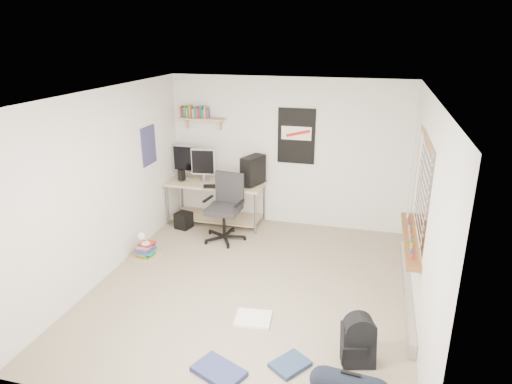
% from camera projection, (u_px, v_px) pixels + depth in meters
% --- Properties ---
extents(floor, '(4.00, 4.50, 0.01)m').
position_uv_depth(floor, '(252.00, 287.00, 5.99)').
color(floor, gray).
rests_on(floor, ground).
extents(ceiling, '(4.00, 4.50, 0.01)m').
position_uv_depth(ceiling, '(251.00, 94.00, 5.16)').
color(ceiling, white).
rests_on(ceiling, ground).
extents(back_wall, '(4.00, 0.01, 2.50)m').
position_uv_depth(back_wall, '(287.00, 153.00, 7.63)').
color(back_wall, silver).
rests_on(back_wall, ground).
extents(left_wall, '(0.01, 4.50, 2.50)m').
position_uv_depth(left_wall, '(106.00, 184.00, 6.06)').
color(left_wall, silver).
rests_on(left_wall, ground).
extents(right_wall, '(0.01, 4.50, 2.50)m').
position_uv_depth(right_wall, '(424.00, 213.00, 5.09)').
color(right_wall, silver).
rests_on(right_wall, ground).
extents(desk, '(1.80, 1.10, 0.77)m').
position_uv_depth(desk, '(216.00, 203.00, 7.92)').
color(desk, '#CBC28D').
rests_on(desk, floor).
extents(monitor_left, '(0.43, 0.12, 0.47)m').
position_uv_depth(monitor_left, '(185.00, 164.00, 7.91)').
color(monitor_left, '#ABACB0').
rests_on(monitor_left, desk).
extents(monitor_right, '(0.42, 0.16, 0.45)m').
position_uv_depth(monitor_right, '(204.00, 167.00, 7.73)').
color(monitor_right, '#95969A').
rests_on(monitor_right, desk).
extents(pc_tower, '(0.36, 0.50, 0.47)m').
position_uv_depth(pc_tower, '(253.00, 170.00, 7.55)').
color(pc_tower, black).
rests_on(pc_tower, desk).
extents(keyboard, '(0.46, 0.28, 0.02)m').
position_uv_depth(keyboard, '(217.00, 186.00, 7.47)').
color(keyboard, black).
rests_on(keyboard, desk).
extents(speaker_left, '(0.12, 0.12, 0.19)m').
position_uv_depth(speaker_left, '(182.00, 175.00, 7.78)').
color(speaker_left, black).
rests_on(speaker_left, desk).
extents(speaker_right, '(0.09, 0.09, 0.18)m').
position_uv_depth(speaker_right, '(243.00, 178.00, 7.63)').
color(speaker_right, black).
rests_on(speaker_right, desk).
extents(office_chair, '(0.79, 0.79, 1.08)m').
position_uv_depth(office_chair, '(224.00, 211.00, 7.20)').
color(office_chair, '#252528').
rests_on(office_chair, floor).
extents(wall_shelf, '(0.80, 0.22, 0.24)m').
position_uv_depth(wall_shelf, '(202.00, 119.00, 7.70)').
color(wall_shelf, tan).
rests_on(wall_shelf, back_wall).
extents(poster_back_wall, '(0.62, 0.03, 0.92)m').
position_uv_depth(poster_back_wall, '(296.00, 136.00, 7.48)').
color(poster_back_wall, black).
rests_on(poster_back_wall, back_wall).
extents(poster_left_wall, '(0.02, 0.42, 0.60)m').
position_uv_depth(poster_left_wall, '(149.00, 146.00, 7.07)').
color(poster_left_wall, navy).
rests_on(poster_left_wall, left_wall).
extents(window, '(0.10, 1.50, 1.26)m').
position_uv_depth(window, '(419.00, 188.00, 5.31)').
color(window, brown).
rests_on(window, right_wall).
extents(baseboard_heater, '(0.08, 2.50, 0.18)m').
position_uv_depth(baseboard_heater, '(407.00, 289.00, 5.76)').
color(baseboard_heater, '#B7B2A8').
rests_on(baseboard_heater, floor).
extents(backpack, '(0.39, 0.34, 0.44)m').
position_uv_depth(backpack, '(358.00, 345.00, 4.57)').
color(backpack, black).
rests_on(backpack, floor).
extents(tshirt, '(0.45, 0.39, 0.04)m').
position_uv_depth(tshirt, '(253.00, 319.00, 5.29)').
color(tshirt, white).
rests_on(tshirt, floor).
extents(jeans_a, '(0.58, 0.49, 0.05)m').
position_uv_depth(jeans_a, '(219.00, 371.00, 4.46)').
color(jeans_a, navy).
rests_on(jeans_a, floor).
extents(jeans_b, '(0.43, 0.46, 0.05)m').
position_uv_depth(jeans_b, '(290.00, 364.00, 4.56)').
color(jeans_b, navy).
rests_on(jeans_b, floor).
extents(book_stack, '(0.52, 0.44, 0.32)m').
position_uv_depth(book_stack, '(145.00, 247.00, 6.75)').
color(book_stack, brown).
rests_on(book_stack, floor).
extents(desk_lamp, '(0.19, 0.25, 0.22)m').
position_uv_depth(desk_lamp, '(145.00, 234.00, 6.65)').
color(desk_lamp, silver).
rests_on(desk_lamp, book_stack).
extents(subwoofer, '(0.29, 0.29, 0.27)m').
position_uv_depth(subwoofer, '(184.00, 220.00, 7.75)').
color(subwoofer, black).
rests_on(subwoofer, floor).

